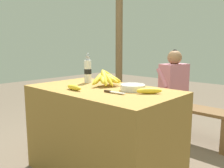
{
  "coord_description": "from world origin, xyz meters",
  "views": [
    {
      "loc": [
        1.42,
        -1.42,
        1.16
      ],
      "look_at": [
        0.07,
        0.05,
        0.84
      ],
      "focal_mm": 38.0,
      "sensor_mm": 36.0,
      "label": 1
    }
  ],
  "objects": [
    {
      "name": "knife",
      "position": [
        0.2,
        -0.09,
        0.81
      ],
      "size": [
        0.19,
        0.05,
        0.02
      ],
      "rotation": [
        0.0,
        0.0,
        0.13
      ],
      "color": "#BCBCC1",
      "rests_on": "market_counter"
    },
    {
      "name": "banana_bunch_green",
      "position": [
        -0.37,
        1.29,
        0.5
      ],
      "size": [
        0.19,
        0.27,
        0.14
      ],
      "color": "#4C381E",
      "rests_on": "wooden_bench"
    },
    {
      "name": "support_post_near",
      "position": [
        -1.17,
        1.57,
        1.17
      ],
      "size": [
        0.11,
        0.11,
        2.34
      ],
      "color": "brown",
      "rests_on": "ground_plane"
    },
    {
      "name": "serving_bowl",
      "position": [
        0.25,
        0.1,
        0.83
      ],
      "size": [
        0.2,
        0.2,
        0.05
      ],
      "color": "white",
      "rests_on": "market_counter"
    },
    {
      "name": "water_bottle",
      "position": [
        -0.33,
        0.14,
        0.92
      ],
      "size": [
        0.07,
        0.07,
        0.29
      ],
      "color": "white",
      "rests_on": "market_counter"
    },
    {
      "name": "loose_banana_side",
      "position": [
        0.43,
        0.08,
        0.82
      ],
      "size": [
        0.17,
        0.17,
        0.05
      ],
      "rotation": [
        0.0,
        0.0,
        0.79
      ],
      "color": "yellow",
      "rests_on": "market_counter"
    },
    {
      "name": "market_counter",
      "position": [
        0.0,
        0.0,
        0.4
      ],
      "size": [
        1.3,
        0.75,
        0.8
      ],
      "color": "olive",
      "rests_on": "ground_plane"
    },
    {
      "name": "loose_banana_front",
      "position": [
        -0.11,
        -0.21,
        0.82
      ],
      "size": [
        0.19,
        0.05,
        0.05
      ],
      "rotation": [
        0.0,
        0.0,
        -0.05
      ],
      "color": "yellow",
      "rests_on": "market_counter"
    },
    {
      "name": "banana_bunch_ripe",
      "position": [
        -0.07,
        0.12,
        0.88
      ],
      "size": [
        0.22,
        0.33,
        0.16
      ],
      "color": "#4C381E",
      "rests_on": "market_counter"
    },
    {
      "name": "wooden_bench",
      "position": [
        0.01,
        1.29,
        0.36
      ],
      "size": [
        1.53,
        0.32,
        0.43
      ],
      "color": "brown",
      "rests_on": "ground_plane"
    },
    {
      "name": "seated_vendor",
      "position": [
        -0.04,
        1.27,
        0.64
      ],
      "size": [
        0.46,
        0.43,
        1.12
      ],
      "rotation": [
        0.0,
        0.0,
        2.88
      ],
      "color": "#564C60",
      "rests_on": "ground_plane"
    }
  ]
}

